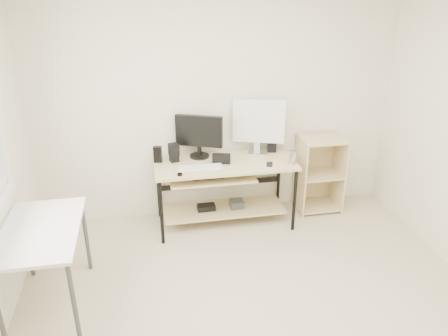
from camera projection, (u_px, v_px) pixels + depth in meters
room at (249, 178)px, 2.95m from camera, size 4.01×4.01×2.62m
desk at (222, 180)px, 4.74m from camera, size 1.50×0.65×0.75m
side_table at (42, 238)px, 3.45m from camera, size 0.60×1.00×0.75m
shelf_unit at (318, 173)px, 5.12m from camera, size 0.50×0.40×0.90m
black_monitor at (199, 134)px, 4.68m from camera, size 0.49×0.24×0.47m
white_imac at (259, 123)px, 4.76m from camera, size 0.56×0.23×0.61m
keyboard at (200, 167)px, 4.51m from camera, size 0.46×0.15×0.02m
mouse at (214, 160)px, 4.66m from camera, size 0.09×0.13×0.04m
center_speaker at (221, 159)px, 4.61m from camera, size 0.21×0.13×0.10m
speaker_left at (174, 152)px, 4.63m from camera, size 0.12×0.12×0.20m
speaker_right at (272, 146)px, 4.92m from camera, size 0.12×0.12×0.12m
audio_controller at (158, 154)px, 4.62m from camera, size 0.10×0.07×0.18m
volume_puck at (180, 174)px, 4.34m from camera, size 0.07×0.07×0.02m
smartphone at (270, 164)px, 4.59m from camera, size 0.09×0.13×0.01m
coaster at (292, 163)px, 4.62m from camera, size 0.11×0.11×0.01m
drinking_glass at (292, 157)px, 4.59m from camera, size 0.09×0.09×0.14m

